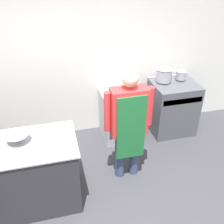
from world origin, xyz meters
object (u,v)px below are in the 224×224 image
stock_pot (164,75)px  stove (172,107)px  mixing_bowl (17,138)px  sauce_pot (181,75)px  fridge_unit (119,116)px  person_cook (129,121)px

stock_pot → stove: bearing=-34.5°
stove → mixing_bowl: bearing=-158.1°
mixing_bowl → sauce_pot: 2.91m
mixing_bowl → stock_pot: stock_pot is taller
stove → stock_pot: (-0.17, 0.12, 0.61)m
mixing_bowl → sauce_pot: sauce_pot is taller
fridge_unit → person_cook: bearing=-98.8°
fridge_unit → sauce_pot: 1.29m
mixing_bowl → sauce_pot: bearing=23.0°
stove → fridge_unit: (-0.98, 0.05, -0.06)m
stove → sauce_pot: bearing=37.7°
fridge_unit → person_cook: (-0.15, -0.97, 0.53)m
mixing_bowl → stock_pot: bearing=25.7°
stock_pot → sauce_pot: (0.32, 0.00, -0.04)m
person_cook → mixing_bowl: 1.41m
stove → mixing_bowl: 2.77m
stock_pot → sauce_pot: stock_pot is taller
fridge_unit → mixing_bowl: bearing=-145.6°
person_cook → mixing_bowl: person_cook is taller
stove → sauce_pot: 0.60m
fridge_unit → person_cook: size_ratio=0.50×
mixing_bowl → person_cook: bearing=4.0°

